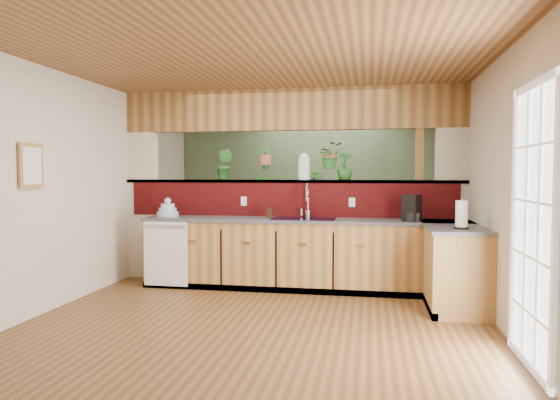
% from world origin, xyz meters
% --- Properties ---
extents(ground, '(4.60, 7.00, 0.01)m').
position_xyz_m(ground, '(0.00, 0.00, 0.00)').
color(ground, brown).
rests_on(ground, ground).
extents(ceiling, '(4.60, 7.00, 0.01)m').
position_xyz_m(ceiling, '(0.00, 0.00, 2.60)').
color(ceiling, brown).
rests_on(ceiling, ground).
extents(wall_back, '(4.60, 0.02, 2.60)m').
position_xyz_m(wall_back, '(0.00, 3.50, 1.30)').
color(wall_back, beige).
rests_on(wall_back, ground).
extents(wall_front, '(4.60, 0.02, 2.60)m').
position_xyz_m(wall_front, '(0.00, -3.50, 1.30)').
color(wall_front, beige).
rests_on(wall_front, ground).
extents(wall_left, '(0.02, 7.00, 2.60)m').
position_xyz_m(wall_left, '(-2.30, 0.00, 1.30)').
color(wall_left, beige).
rests_on(wall_left, ground).
extents(wall_right, '(0.02, 7.00, 2.60)m').
position_xyz_m(wall_right, '(2.30, 0.00, 1.30)').
color(wall_right, beige).
rests_on(wall_right, ground).
extents(pass_through_partition, '(4.60, 0.21, 2.60)m').
position_xyz_m(pass_through_partition, '(0.03, 1.35, 1.19)').
color(pass_through_partition, beige).
rests_on(pass_through_partition, ground).
extents(pass_through_ledge, '(4.60, 0.21, 0.04)m').
position_xyz_m(pass_through_ledge, '(0.00, 1.35, 1.37)').
color(pass_through_ledge, brown).
rests_on(pass_through_ledge, ground).
extents(header_beam, '(4.60, 0.15, 0.55)m').
position_xyz_m(header_beam, '(0.00, 1.35, 2.33)').
color(header_beam, brown).
rests_on(header_beam, ground).
extents(sage_backwall, '(4.55, 0.02, 2.55)m').
position_xyz_m(sage_backwall, '(0.00, 3.48, 1.30)').
color(sage_backwall, '#506847').
rests_on(sage_backwall, ground).
extents(countertop, '(4.14, 1.52, 0.90)m').
position_xyz_m(countertop, '(0.84, 0.87, 0.45)').
color(countertop, olive).
rests_on(countertop, ground).
extents(dishwasher, '(0.58, 0.03, 0.82)m').
position_xyz_m(dishwasher, '(-1.48, 0.66, 0.46)').
color(dishwasher, white).
rests_on(dishwasher, ground).
extents(navy_sink, '(0.82, 0.50, 0.18)m').
position_xyz_m(navy_sink, '(0.25, 0.98, 0.82)').
color(navy_sink, black).
rests_on(navy_sink, countertop).
extents(french_door, '(0.06, 1.02, 2.16)m').
position_xyz_m(french_door, '(2.27, -1.30, 1.05)').
color(french_door, white).
rests_on(french_door, ground).
extents(framed_print, '(0.04, 0.35, 0.45)m').
position_xyz_m(framed_print, '(-2.27, -0.80, 1.55)').
color(framed_print, olive).
rests_on(framed_print, wall_left).
extents(faucet, '(0.20, 0.20, 0.45)m').
position_xyz_m(faucet, '(0.28, 1.13, 1.14)').
color(faucet, '#B7B7B2').
rests_on(faucet, countertop).
extents(dish_stack, '(0.29, 0.29, 0.25)m').
position_xyz_m(dish_stack, '(-1.59, 1.00, 0.98)').
color(dish_stack, '#A7BDD8').
rests_on(dish_stack, countertop).
extents(soap_dispenser, '(0.09, 0.09, 0.17)m').
position_xyz_m(soap_dispenser, '(-0.20, 1.03, 0.99)').
color(soap_dispenser, '#332012').
rests_on(soap_dispenser, countertop).
extents(coffee_maker, '(0.17, 0.29, 0.32)m').
position_xyz_m(coffee_maker, '(1.58, 0.91, 1.05)').
color(coffee_maker, black).
rests_on(coffee_maker, countertop).
extents(paper_towel, '(0.15, 0.15, 0.31)m').
position_xyz_m(paper_towel, '(2.01, 0.11, 1.04)').
color(paper_towel, black).
rests_on(paper_towel, countertop).
extents(glass_jar, '(0.16, 0.16, 0.36)m').
position_xyz_m(glass_jar, '(0.21, 1.35, 1.57)').
color(glass_jar, silver).
rests_on(glass_jar, pass_through_ledge).
extents(ledge_plant_left, '(0.26, 0.22, 0.42)m').
position_xyz_m(ledge_plant_left, '(-0.90, 1.35, 1.60)').
color(ledge_plant_left, '#20561E').
rests_on(ledge_plant_left, pass_through_ledge).
extents(ledge_plant_right, '(0.25, 0.25, 0.37)m').
position_xyz_m(ledge_plant_right, '(0.75, 1.35, 1.58)').
color(ledge_plant_right, '#20561E').
rests_on(ledge_plant_right, pass_through_ledge).
extents(hanging_plant_a, '(0.21, 0.17, 0.46)m').
position_xyz_m(hanging_plant_a, '(-0.32, 1.35, 1.80)').
color(hanging_plant_a, brown).
rests_on(hanging_plant_a, header_beam).
extents(hanging_plant_b, '(0.38, 0.35, 0.46)m').
position_xyz_m(hanging_plant_b, '(0.56, 1.35, 1.86)').
color(hanging_plant_b, brown).
rests_on(hanging_plant_b, header_beam).
extents(shelving_console, '(1.62, 0.96, 1.05)m').
position_xyz_m(shelving_console, '(-0.42, 3.25, 0.50)').
color(shelving_console, black).
rests_on(shelving_console, ground).
extents(shelf_plant_a, '(0.27, 0.22, 0.45)m').
position_xyz_m(shelf_plant_a, '(-0.82, 3.25, 1.25)').
color(shelf_plant_a, '#20561E').
rests_on(shelf_plant_a, shelving_console).
extents(shelf_plant_b, '(0.38, 0.38, 0.53)m').
position_xyz_m(shelf_plant_b, '(0.12, 3.25, 1.29)').
color(shelf_plant_b, '#20561E').
rests_on(shelf_plant_b, shelving_console).
extents(floor_plant, '(0.82, 0.73, 0.83)m').
position_xyz_m(floor_plant, '(1.34, 2.12, 0.41)').
color(floor_plant, '#20561E').
rests_on(floor_plant, ground).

